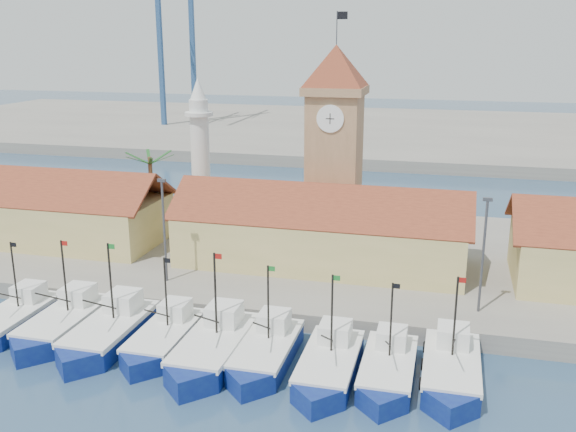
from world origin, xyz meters
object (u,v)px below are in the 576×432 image
(boat_4, at_px, (212,350))
(minaret, at_px, (200,154))
(boat_0, at_px, (12,320))
(clock_tower, at_px, (335,141))

(boat_4, relative_size, minaret, 0.66)
(boat_0, distance_m, minaret, 27.16)
(boat_0, bearing_deg, boat_4, -3.26)
(boat_0, height_order, boat_4, boat_4)
(boat_4, distance_m, minaret, 29.47)
(boat_0, xyz_separation_m, boat_4, (16.85, -0.96, 0.09))
(clock_tower, bearing_deg, boat_4, -99.71)
(minaret, bearing_deg, boat_0, -103.39)
(clock_tower, xyz_separation_m, minaret, (-15.00, 2.00, -2.23))
(boat_0, bearing_deg, minaret, 76.61)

